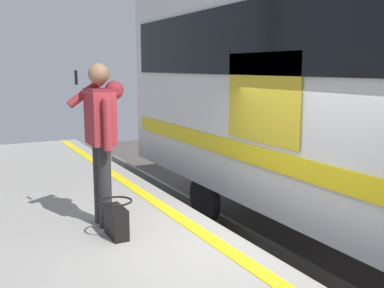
# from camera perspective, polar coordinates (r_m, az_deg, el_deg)

# --- Properties ---
(safety_line) EXTENTS (13.84, 0.16, 0.01)m
(safety_line) POSITION_cam_1_polar(r_m,az_deg,el_deg) (4.50, 3.09, -12.31)
(safety_line) COLOR yellow
(safety_line) RESTS_ON platform
(passenger) EXTENTS (0.57, 0.55, 1.73)m
(passenger) POSITION_cam_1_polar(r_m,az_deg,el_deg) (4.83, -11.38, 1.62)
(passenger) COLOR #262628
(passenger) RESTS_ON platform
(handbag) EXTENTS (0.36, 0.33, 0.38)m
(handbag) POSITION_cam_1_polar(r_m,az_deg,el_deg) (4.64, -9.55, -9.41)
(handbag) COLOR black
(handbag) RESTS_ON platform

